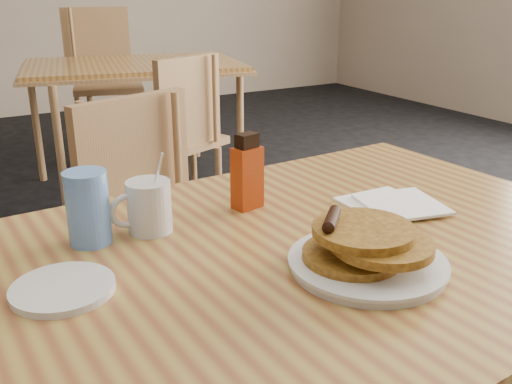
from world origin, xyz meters
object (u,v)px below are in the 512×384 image
chair_neighbor_far (103,68)px  chair_neighbor_near (182,126)px  coffee_mug (148,206)px  neighbor_table (134,69)px  blue_tumbler (88,208)px  syrup_bottle (247,174)px  pancake_plate (367,252)px  chair_main_far (148,220)px  main_table (296,266)px

chair_neighbor_far → chair_neighbor_near: bearing=-75.8°
chair_neighbor_near → coffee_mug: bearing=-135.4°
coffee_mug → chair_neighbor_near: bearing=59.1°
neighbor_table → blue_tumbler: 2.55m
neighbor_table → blue_tumbler: blue_tumbler is taller
syrup_bottle → neighbor_table: bearing=64.2°
chair_neighbor_far → blue_tumbler: 3.31m
pancake_plate → coffee_mug: bearing=128.4°
chair_neighbor_near → syrup_bottle: 1.74m
syrup_bottle → pancake_plate: bearing=-96.8°
neighbor_table → chair_main_far: size_ratio=1.63×
pancake_plate → chair_neighbor_far: bearing=81.2°
chair_main_far → chair_neighbor_near: bearing=43.6°
main_table → coffee_mug: 0.30m
chair_main_far → pancake_plate: chair_main_far is taller
chair_neighbor_near → coffee_mug: coffee_mug is taller
main_table → pancake_plate: bearing=-68.2°
pancake_plate → syrup_bottle: 0.35m
chair_main_far → pancake_plate: 0.92m
main_table → neighbor_table: (0.57, 2.60, -0.00)m
chair_main_far → chair_neighbor_near: chair_main_far is taller
chair_neighbor_far → coffee_mug: size_ratio=6.59×
main_table → syrup_bottle: size_ratio=8.56×
neighbor_table → chair_main_far: chair_main_far is taller
blue_tumbler → pancake_plate: bearing=-42.1°
pancake_plate → blue_tumbler: blue_tumbler is taller
neighbor_table → coffee_mug: 2.52m
chair_main_far → chair_neighbor_near: 1.23m
main_table → chair_main_far: 0.78m
coffee_mug → blue_tumbler: bearing=170.8°
neighbor_table → pancake_plate: (-0.51, -2.73, 0.07)m
neighbor_table → coffee_mug: bearing=-107.9°
main_table → chair_neighbor_near: chair_neighbor_near is taller
main_table → syrup_bottle: 0.24m
coffee_mug → syrup_bottle: syrup_bottle is taller
chair_neighbor_near → coffee_mug: size_ratio=5.55×
coffee_mug → blue_tumbler: (-0.11, 0.01, 0.02)m
chair_neighbor_far → pancake_plate: 3.55m
chair_neighbor_far → chair_neighbor_near: (-0.04, -1.53, -0.10)m
chair_neighbor_far → coffee_mug: chair_neighbor_far is taller
chair_main_far → pancake_plate: (0.08, -0.89, 0.25)m
chair_neighbor_near → coffee_mug: 1.83m
chair_neighbor_far → coffee_mug: bearing=-88.4°
main_table → chair_neighbor_near: 1.93m
chair_neighbor_far → pancake_plate: chair_neighbor_far is taller
chair_neighbor_far → syrup_bottle: bearing=-84.6°
coffee_mug → syrup_bottle: bearing=-2.7°
neighbor_table → syrup_bottle: syrup_bottle is taller
main_table → coffee_mug: coffee_mug is taller
main_table → chair_neighbor_far: (0.59, 3.38, -0.09)m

